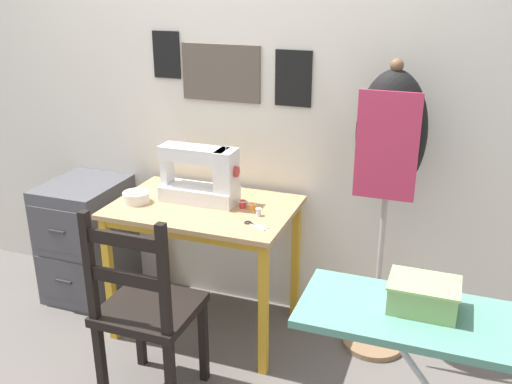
{
  "coord_description": "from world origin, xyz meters",
  "views": [
    {
      "loc": [
        1.17,
        -2.11,
        1.8
      ],
      "look_at": [
        0.29,
        0.27,
        0.84
      ],
      "focal_mm": 40.0,
      "sensor_mm": 36.0,
      "label": 1
    }
  ],
  "objects_px": {
    "sewing_machine": "(203,177)",
    "dress_form": "(389,151)",
    "thread_spool_near_machine": "(243,205)",
    "filing_cabinet": "(88,239)",
    "fabric_bowl": "(136,197)",
    "storage_box": "(423,295)",
    "scissors": "(253,224)",
    "wooden_chair": "(147,312)",
    "ironing_board": "(496,345)",
    "thread_spool_mid_table": "(252,207)",
    "thread_spool_far_edge": "(259,212)"
  },
  "relations": [
    {
      "from": "sewing_machine",
      "to": "dress_form",
      "type": "bearing_deg",
      "value": 6.49
    },
    {
      "from": "thread_spool_near_machine",
      "to": "filing_cabinet",
      "type": "bearing_deg",
      "value": 175.76
    },
    {
      "from": "fabric_bowl",
      "to": "storage_box",
      "type": "bearing_deg",
      "value": -29.11
    },
    {
      "from": "scissors",
      "to": "wooden_chair",
      "type": "bearing_deg",
      "value": -124.67
    },
    {
      "from": "filing_cabinet",
      "to": "ironing_board",
      "type": "distance_m",
      "value": 2.44
    },
    {
      "from": "scissors",
      "to": "thread_spool_near_machine",
      "type": "relative_size",
      "value": 3.14
    },
    {
      "from": "sewing_machine",
      "to": "thread_spool_near_machine",
      "type": "relative_size",
      "value": 9.69
    },
    {
      "from": "thread_spool_near_machine",
      "to": "wooden_chair",
      "type": "height_order",
      "value": "wooden_chair"
    },
    {
      "from": "thread_spool_mid_table",
      "to": "dress_form",
      "type": "distance_m",
      "value": 0.71
    },
    {
      "from": "scissors",
      "to": "dress_form",
      "type": "height_order",
      "value": "dress_form"
    },
    {
      "from": "fabric_bowl",
      "to": "thread_spool_near_machine",
      "type": "bearing_deg",
      "value": 11.34
    },
    {
      "from": "scissors",
      "to": "dress_form",
      "type": "bearing_deg",
      "value": 26.8
    },
    {
      "from": "sewing_machine",
      "to": "thread_spool_near_machine",
      "type": "bearing_deg",
      "value": -3.99
    },
    {
      "from": "ironing_board",
      "to": "scissors",
      "type": "bearing_deg",
      "value": 142.33
    },
    {
      "from": "thread_spool_mid_table",
      "to": "ironing_board",
      "type": "bearing_deg",
      "value": -41.12
    },
    {
      "from": "sewing_machine",
      "to": "scissors",
      "type": "relative_size",
      "value": 3.09
    },
    {
      "from": "filing_cabinet",
      "to": "ironing_board",
      "type": "xyz_separation_m",
      "value": [
        2.15,
        -1.03,
        0.49
      ]
    },
    {
      "from": "thread_spool_near_machine",
      "to": "fabric_bowl",
      "type": "bearing_deg",
      "value": -168.66
    },
    {
      "from": "sewing_machine",
      "to": "thread_spool_mid_table",
      "type": "relative_size",
      "value": 10.39
    },
    {
      "from": "scissors",
      "to": "thread_spool_near_machine",
      "type": "height_order",
      "value": "thread_spool_near_machine"
    },
    {
      "from": "scissors",
      "to": "wooden_chair",
      "type": "relative_size",
      "value": 0.14
    },
    {
      "from": "ironing_board",
      "to": "thread_spool_near_machine",
      "type": "bearing_deg",
      "value": 139.92
    },
    {
      "from": "ironing_board",
      "to": "wooden_chair",
      "type": "bearing_deg",
      "value": 166.06
    },
    {
      "from": "thread_spool_near_machine",
      "to": "filing_cabinet",
      "type": "distance_m",
      "value": 1.09
    },
    {
      "from": "scissors",
      "to": "thread_spool_mid_table",
      "type": "xyz_separation_m",
      "value": [
        -0.06,
        0.16,
        0.02
      ]
    },
    {
      "from": "wooden_chair",
      "to": "ironing_board",
      "type": "xyz_separation_m",
      "value": [
        1.34,
        -0.33,
        0.39
      ]
    },
    {
      "from": "dress_form",
      "to": "ironing_board",
      "type": "xyz_separation_m",
      "value": [
        0.46,
        -1.07,
        -0.22
      ]
    },
    {
      "from": "wooden_chair",
      "to": "fabric_bowl",
      "type": "bearing_deg",
      "value": 123.46
    },
    {
      "from": "scissors",
      "to": "thread_spool_near_machine",
      "type": "xyz_separation_m",
      "value": [
        -0.11,
        0.17,
        0.02
      ]
    },
    {
      "from": "fabric_bowl",
      "to": "storage_box",
      "type": "distance_m",
      "value": 1.69
    },
    {
      "from": "thread_spool_mid_table",
      "to": "storage_box",
      "type": "distance_m",
      "value": 1.28
    },
    {
      "from": "scissors",
      "to": "ironing_board",
      "type": "height_order",
      "value": "ironing_board"
    },
    {
      "from": "dress_form",
      "to": "storage_box",
      "type": "height_order",
      "value": "dress_form"
    },
    {
      "from": "thread_spool_mid_table",
      "to": "storage_box",
      "type": "bearing_deg",
      "value": -46.36
    },
    {
      "from": "thread_spool_far_edge",
      "to": "filing_cabinet",
      "type": "distance_m",
      "value": 1.19
    },
    {
      "from": "scissors",
      "to": "filing_cabinet",
      "type": "height_order",
      "value": "scissors"
    },
    {
      "from": "ironing_board",
      "to": "storage_box",
      "type": "relative_size",
      "value": 5.56
    },
    {
      "from": "sewing_machine",
      "to": "ironing_board",
      "type": "relative_size",
      "value": 0.37
    },
    {
      "from": "fabric_bowl",
      "to": "filing_cabinet",
      "type": "height_order",
      "value": "fabric_bowl"
    },
    {
      "from": "thread_spool_near_machine",
      "to": "dress_form",
      "type": "xyz_separation_m",
      "value": [
        0.68,
        0.12,
        0.32
      ]
    },
    {
      "from": "thread_spool_far_edge",
      "to": "dress_form",
      "type": "bearing_deg",
      "value": 16.95
    },
    {
      "from": "fabric_bowl",
      "to": "wooden_chair",
      "type": "distance_m",
      "value": 0.68
    },
    {
      "from": "sewing_machine",
      "to": "thread_spool_mid_table",
      "type": "bearing_deg",
      "value": -5.48
    },
    {
      "from": "dress_form",
      "to": "filing_cabinet",
      "type": "bearing_deg",
      "value": -178.58
    },
    {
      "from": "storage_box",
      "to": "scissors",
      "type": "bearing_deg",
      "value": 136.92
    },
    {
      "from": "thread_spool_near_machine",
      "to": "ironing_board",
      "type": "distance_m",
      "value": 1.49
    },
    {
      "from": "sewing_machine",
      "to": "thread_spool_far_edge",
      "type": "bearing_deg",
      "value": -12.57
    },
    {
      "from": "filing_cabinet",
      "to": "dress_form",
      "type": "distance_m",
      "value": 1.84
    },
    {
      "from": "filing_cabinet",
      "to": "ironing_board",
      "type": "relative_size",
      "value": 0.62
    },
    {
      "from": "wooden_chair",
      "to": "dress_form",
      "type": "relative_size",
      "value": 0.64
    }
  ]
}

